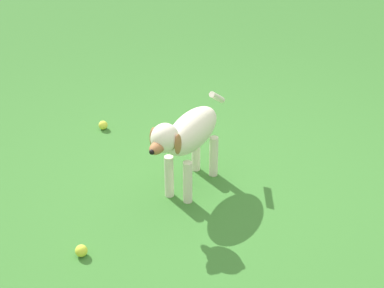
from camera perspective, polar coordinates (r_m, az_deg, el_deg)
ground at (r=3.49m, az=1.97°, el=-6.27°), size 14.00×14.00×0.00m
dog at (r=3.45m, az=-0.40°, el=0.84°), size 0.43×0.79×0.57m
tennis_ball_0 at (r=4.33m, az=-8.65°, el=1.82°), size 0.07×0.07×0.07m
tennis_ball_1 at (r=3.19m, az=-10.72°, el=-10.17°), size 0.07×0.07×0.07m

